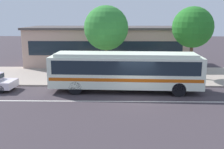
# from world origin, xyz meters

# --- Properties ---
(ground_plane) EXTENTS (120.00, 120.00, 0.00)m
(ground_plane) POSITION_xyz_m (0.00, 0.00, 0.00)
(ground_plane) COLOR #3C3339
(sidewalk_slab) EXTENTS (60.00, 8.00, 0.12)m
(sidewalk_slab) POSITION_xyz_m (0.00, 7.04, 0.06)
(sidewalk_slab) COLOR #A59588
(sidewalk_slab) RESTS_ON ground_plane
(lane_stripe_center) EXTENTS (56.00, 0.16, 0.01)m
(lane_stripe_center) POSITION_xyz_m (0.00, -0.80, 0.00)
(lane_stripe_center) COLOR silver
(lane_stripe_center) RESTS_ON ground_plane
(transit_bus) EXTENTS (11.33, 2.93, 2.94)m
(transit_bus) POSITION_xyz_m (-0.74, 1.69, 1.71)
(transit_bus) COLOR white
(transit_bus) RESTS_ON ground_plane
(pedestrian_waiting_near_sign) EXTENTS (0.48, 0.48, 1.59)m
(pedestrian_waiting_near_sign) POSITION_xyz_m (3.46, 4.33, 1.05)
(pedestrian_waiting_near_sign) COLOR #2E293B
(pedestrian_waiting_near_sign) RESTS_ON sidewalk_slab
(bus_stop_sign) EXTENTS (0.10, 0.44, 2.29)m
(bus_stop_sign) POSITION_xyz_m (3.82, 3.57, 1.60)
(bus_stop_sign) COLOR gray
(bus_stop_sign) RESTS_ON sidewalk_slab
(street_tree_near_stop) EXTENTS (3.99, 3.99, 6.45)m
(street_tree_near_stop) POSITION_xyz_m (-2.38, 6.39, 4.56)
(street_tree_near_stop) COLOR brown
(street_tree_near_stop) RESTS_ON sidewalk_slab
(street_tree_mid_block) EXTENTS (3.63, 3.63, 6.34)m
(street_tree_mid_block) POSITION_xyz_m (5.30, 6.22, 4.63)
(street_tree_mid_block) COLOR brown
(street_tree_mid_block) RESTS_ON sidewalk_slab
(station_building) EXTENTS (18.03, 7.05, 4.41)m
(station_building) POSITION_xyz_m (-2.66, 13.45, 2.22)
(station_building) COLOR tan
(station_building) RESTS_ON ground_plane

